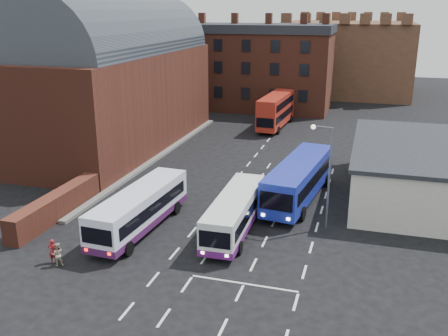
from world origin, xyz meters
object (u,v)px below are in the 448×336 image
(bus_white_outbound, at_px, (140,207))
(bus_white_inbound, at_px, (235,211))
(bus_red_double, at_px, (276,110))
(bus_blue, at_px, (299,178))
(street_lamp, at_px, (326,168))
(pedestrian_red, at_px, (53,251))
(pedestrian_beige, at_px, (58,254))

(bus_white_outbound, distance_m, bus_white_inbound, 6.42)
(bus_white_inbound, bearing_deg, bus_red_double, -85.27)
(bus_blue, xyz_separation_m, street_lamp, (2.35, -4.70, 2.48))
(bus_white_outbound, height_order, street_lamp, street_lamp)
(bus_white_inbound, relative_size, pedestrian_red, 6.26)
(pedestrian_red, distance_m, pedestrian_beige, 0.51)
(bus_white_inbound, height_order, pedestrian_beige, bus_white_inbound)
(bus_white_outbound, bearing_deg, bus_red_double, 87.88)
(bus_red_double, bearing_deg, pedestrian_red, 84.21)
(street_lamp, distance_m, pedestrian_beige, 17.67)
(bus_white_outbound, xyz_separation_m, pedestrian_red, (-2.92, -5.74, -0.89))
(bus_white_inbound, bearing_deg, pedestrian_red, 36.87)
(bus_blue, xyz_separation_m, bus_red_double, (-6.42, 24.04, 0.32))
(bus_white_outbound, bearing_deg, pedestrian_beige, -109.08)
(bus_white_inbound, distance_m, street_lamp, 6.69)
(bus_red_double, bearing_deg, bus_blue, 108.13)
(bus_white_inbound, xyz_separation_m, pedestrian_red, (-9.18, -7.16, -0.77))
(bus_red_double, bearing_deg, bus_white_outbound, 87.72)
(bus_blue, height_order, pedestrian_beige, bus_blue)
(bus_blue, bearing_deg, bus_red_double, -67.94)
(street_lamp, distance_m, pedestrian_red, 17.92)
(bus_red_double, relative_size, street_lamp, 1.45)
(bus_red_double, bearing_deg, street_lamp, 110.15)
(bus_white_outbound, distance_m, bus_red_double, 32.61)
(bus_white_outbound, height_order, bus_blue, bus_blue)
(street_lamp, height_order, pedestrian_beige, street_lamp)
(bus_white_inbound, relative_size, pedestrian_beige, 6.62)
(bus_white_inbound, relative_size, bus_red_double, 0.92)
(bus_red_double, distance_m, pedestrian_red, 38.70)
(bus_white_inbound, distance_m, bus_red_double, 31.21)
(pedestrian_beige, bearing_deg, street_lamp, -171.23)
(bus_white_inbound, bearing_deg, street_lamp, -158.85)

